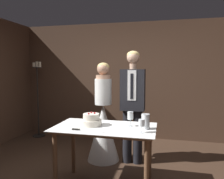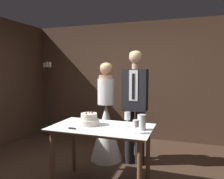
{
  "view_description": "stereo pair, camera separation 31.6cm",
  "coord_description": "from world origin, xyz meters",
  "px_view_note": "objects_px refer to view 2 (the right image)",
  "views": [
    {
      "loc": [
        0.85,
        -2.43,
        1.53
      ],
      "look_at": [
        0.13,
        0.64,
        1.25
      ],
      "focal_mm": 35.0,
      "sensor_mm": 36.0,
      "label": 1
    },
    {
      "loc": [
        1.15,
        -2.34,
        1.53
      ],
      "look_at": [
        0.13,
        0.64,
        1.25
      ],
      "focal_mm": 35.0,
      "sensor_mm": 36.0,
      "label": 2
    }
  ],
  "objects_px": {
    "cake_knife": "(77,129)",
    "candle_stand": "(48,98)",
    "cake_table": "(102,134)",
    "wine_glass_middle": "(127,117)",
    "tiered_cake": "(89,120)",
    "bride": "(106,125)",
    "wine_glass_near": "(136,124)",
    "groom": "(135,102)",
    "hurricane_candle": "(142,123)"
  },
  "relations": [
    {
      "from": "cake_knife",
      "to": "candle_stand",
      "type": "xyz_separation_m",
      "value": [
        -1.84,
        2.03,
        0.05
      ]
    },
    {
      "from": "hurricane_candle",
      "to": "candle_stand",
      "type": "xyz_separation_m",
      "value": [
        -2.59,
        1.78,
        -0.03
      ]
    },
    {
      "from": "bride",
      "to": "groom",
      "type": "xyz_separation_m",
      "value": [
        0.5,
        -0.0,
        0.41
      ]
    },
    {
      "from": "cake_table",
      "to": "hurricane_candle",
      "type": "distance_m",
      "value": 0.55
    },
    {
      "from": "cake_knife",
      "to": "cake_table",
      "type": "bearing_deg",
      "value": 48.45
    },
    {
      "from": "tiered_cake",
      "to": "groom",
      "type": "height_order",
      "value": "groom"
    },
    {
      "from": "tiered_cake",
      "to": "wine_glass_near",
      "type": "bearing_deg",
      "value": -15.42
    },
    {
      "from": "wine_glass_middle",
      "to": "bride",
      "type": "distance_m",
      "value": 0.98
    },
    {
      "from": "tiered_cake",
      "to": "wine_glass_middle",
      "type": "relative_size",
      "value": 1.42
    },
    {
      "from": "wine_glass_middle",
      "to": "hurricane_candle",
      "type": "height_order",
      "value": "wine_glass_middle"
    },
    {
      "from": "cake_table",
      "to": "wine_glass_near",
      "type": "bearing_deg",
      "value": -18.51
    },
    {
      "from": "wine_glass_near",
      "to": "groom",
      "type": "height_order",
      "value": "groom"
    },
    {
      "from": "tiered_cake",
      "to": "groom",
      "type": "relative_size",
      "value": 0.15
    },
    {
      "from": "bride",
      "to": "groom",
      "type": "bearing_deg",
      "value": -0.06
    },
    {
      "from": "tiered_cake",
      "to": "bride",
      "type": "relative_size",
      "value": 0.16
    },
    {
      "from": "cake_table",
      "to": "cake_knife",
      "type": "height_order",
      "value": "cake_knife"
    },
    {
      "from": "cake_knife",
      "to": "wine_glass_middle",
      "type": "xyz_separation_m",
      "value": [
        0.54,
        0.34,
        0.12
      ]
    },
    {
      "from": "tiered_cake",
      "to": "wine_glass_middle",
      "type": "distance_m",
      "value": 0.51
    },
    {
      "from": "candle_stand",
      "to": "bride",
      "type": "bearing_deg",
      "value": -27.73
    },
    {
      "from": "cake_knife",
      "to": "candle_stand",
      "type": "relative_size",
      "value": 0.24
    },
    {
      "from": "hurricane_candle",
      "to": "groom",
      "type": "xyz_separation_m",
      "value": [
        -0.27,
        0.82,
        0.13
      ]
    },
    {
      "from": "bride",
      "to": "groom",
      "type": "distance_m",
      "value": 0.65
    },
    {
      "from": "bride",
      "to": "wine_glass_middle",
      "type": "bearing_deg",
      "value": -52.45
    },
    {
      "from": "tiered_cake",
      "to": "wine_glass_near",
      "type": "height_order",
      "value": "tiered_cake"
    },
    {
      "from": "cake_table",
      "to": "tiered_cake",
      "type": "relative_size",
      "value": 4.81
    },
    {
      "from": "wine_glass_near",
      "to": "tiered_cake",
      "type": "bearing_deg",
      "value": 164.58
    },
    {
      "from": "cake_table",
      "to": "hurricane_candle",
      "type": "bearing_deg",
      "value": 1.17
    },
    {
      "from": "wine_glass_near",
      "to": "groom",
      "type": "xyz_separation_m",
      "value": [
        -0.24,
        1.0,
        0.1
      ]
    },
    {
      "from": "tiered_cake",
      "to": "hurricane_candle",
      "type": "distance_m",
      "value": 0.71
    },
    {
      "from": "bride",
      "to": "candle_stand",
      "type": "distance_m",
      "value": 2.07
    },
    {
      "from": "groom",
      "to": "wine_glass_near",
      "type": "bearing_deg",
      "value": -76.57
    },
    {
      "from": "hurricane_candle",
      "to": "cake_table",
      "type": "bearing_deg",
      "value": -178.83
    },
    {
      "from": "wine_glass_middle",
      "to": "groom",
      "type": "relative_size",
      "value": 0.1
    },
    {
      "from": "cake_table",
      "to": "wine_glass_middle",
      "type": "distance_m",
      "value": 0.41
    },
    {
      "from": "groom",
      "to": "cake_knife",
      "type": "bearing_deg",
      "value": -113.67
    },
    {
      "from": "cake_table",
      "to": "groom",
      "type": "xyz_separation_m",
      "value": [
        0.25,
        0.83,
        0.32
      ]
    },
    {
      "from": "hurricane_candle",
      "to": "candle_stand",
      "type": "height_order",
      "value": "candle_stand"
    },
    {
      "from": "cake_knife",
      "to": "wine_glass_middle",
      "type": "distance_m",
      "value": 0.65
    },
    {
      "from": "bride",
      "to": "cake_table",
      "type": "bearing_deg",
      "value": -73.43
    },
    {
      "from": "hurricane_candle",
      "to": "groom",
      "type": "height_order",
      "value": "groom"
    },
    {
      "from": "bride",
      "to": "candle_stand",
      "type": "relative_size",
      "value": 0.96
    },
    {
      "from": "tiered_cake",
      "to": "groom",
      "type": "bearing_deg",
      "value": 61.79
    },
    {
      "from": "cake_knife",
      "to": "bride",
      "type": "distance_m",
      "value": 1.09
    },
    {
      "from": "hurricane_candle",
      "to": "bride",
      "type": "distance_m",
      "value": 1.16
    },
    {
      "from": "cake_table",
      "to": "bride",
      "type": "bearing_deg",
      "value": 106.57
    },
    {
      "from": "wine_glass_middle",
      "to": "hurricane_candle",
      "type": "bearing_deg",
      "value": -23.61
    },
    {
      "from": "wine_glass_near",
      "to": "candle_stand",
      "type": "bearing_deg",
      "value": 142.58
    },
    {
      "from": "wine_glass_middle",
      "to": "tiered_cake",
      "type": "bearing_deg",
      "value": -171.42
    },
    {
      "from": "cake_knife",
      "to": "candle_stand",
      "type": "height_order",
      "value": "candle_stand"
    },
    {
      "from": "cake_table",
      "to": "groom",
      "type": "bearing_deg",
      "value": 73.42
    }
  ]
}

